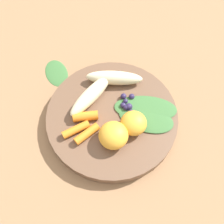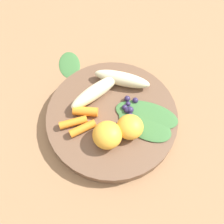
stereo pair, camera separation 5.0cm
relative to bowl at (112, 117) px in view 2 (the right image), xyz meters
The scene contains 14 objects.
ground_plane 0.01m from the bowl, ahead, with size 2.40×2.40×0.00m, color #99704C.
bowl is the anchor object (origin of this frame).
banana_peeled_left 0.06m from the bowl, 110.34° to the right, with size 0.12×0.03×0.03m, color beige.
banana_peeled_right 0.08m from the bowl, 163.52° to the right, with size 0.12×0.03×0.03m, color beige.
orange_segment_near 0.06m from the bowl, 74.52° to the left, with size 0.05×0.05×0.04m, color #F4A833.
orange_segment_far 0.06m from the bowl, 22.63° to the left, with size 0.06×0.06×0.04m, color #F4A833.
carrot_front 0.06m from the bowl, 60.48° to the right, with size 0.02×0.02×0.05m, color orange.
carrot_mid_left 0.08m from the bowl, 42.30° to the right, with size 0.02×0.02×0.05m, color orange.
carrot_mid_right 0.07m from the bowl, 26.60° to the right, with size 0.02×0.02×0.05m, color orange.
blueberry_pile 0.04m from the bowl, 139.22° to the left, with size 0.05×0.04×0.02m.
coconut_shred_patch 0.06m from the bowl, 122.03° to the left, with size 0.05×0.05×0.00m, color white.
kale_leaf_left 0.07m from the bowl, 101.89° to the left, with size 0.11×0.06×0.01m, color #3D7038.
kale_leaf_right 0.07m from the bowl, 120.16° to the left, with size 0.13×0.06×0.01m, color #3D7038.
kale_leaf_stray 0.18m from the bowl, 113.70° to the right, with size 0.08×0.05×0.01m, color #3D7038.
Camera 2 is at (0.20, 0.13, 0.49)m, focal length 41.22 mm.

